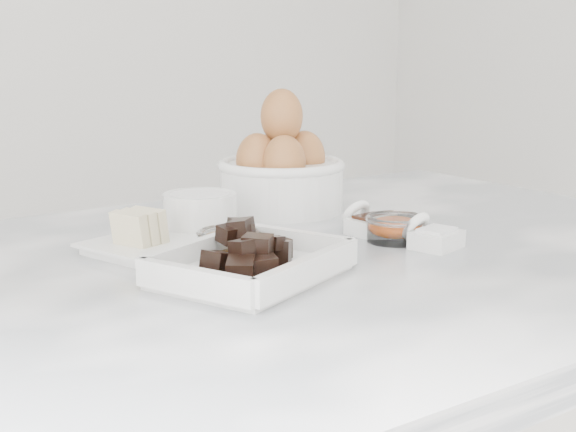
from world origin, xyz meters
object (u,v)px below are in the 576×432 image
object	(u,v)px
egg_bowl	(281,172)
zest_bowl	(395,227)
vanilla_spoon	(368,222)
salt_spoon	(431,236)
sugar_ramekin	(200,213)
butter_plate	(146,239)
chocolate_dish	(251,258)
honey_bowl	(229,244)

from	to	relation	value
egg_bowl	zest_bowl	world-z (taller)	egg_bowl
vanilla_spoon	salt_spoon	size ratio (longest dim) A/B	0.93
sugar_ramekin	vanilla_spoon	size ratio (longest dim) A/B	1.23
butter_plate	egg_bowl	world-z (taller)	egg_bowl
butter_plate	vanilla_spoon	size ratio (longest dim) A/B	2.07
chocolate_dish	zest_bowl	bearing A→B (deg)	8.91
salt_spoon	chocolate_dish	bearing A→B (deg)	177.46
zest_bowl	vanilla_spoon	world-z (taller)	vanilla_spoon
butter_plate	vanilla_spoon	xyz separation A→B (m)	(0.29, -0.07, -0.00)
egg_bowl	butter_plate	bearing A→B (deg)	-157.18
egg_bowl	salt_spoon	size ratio (longest dim) A/B	2.31
vanilla_spoon	zest_bowl	bearing A→B (deg)	-91.14
chocolate_dish	egg_bowl	xyz separation A→B (m)	(0.23, 0.28, 0.04)
egg_bowl	vanilla_spoon	bearing A→B (deg)	-86.69
chocolate_dish	honey_bowl	world-z (taller)	chocolate_dish
egg_bowl	honey_bowl	distance (m)	0.28
sugar_ramekin	vanilla_spoon	xyz separation A→B (m)	(0.19, -0.11, -0.02)
zest_bowl	salt_spoon	xyz separation A→B (m)	(0.01, -0.05, -0.00)
chocolate_dish	honey_bowl	xyz separation A→B (m)	(0.03, 0.09, -0.01)
egg_bowl	zest_bowl	bearing A→B (deg)	-87.68
chocolate_dish	sugar_ramekin	xyz separation A→B (m)	(0.05, 0.21, 0.01)
chocolate_dish	salt_spoon	distance (m)	0.26
chocolate_dish	sugar_ramekin	bearing A→B (deg)	76.01
butter_plate	egg_bowl	size ratio (longest dim) A/B	0.83
butter_plate	chocolate_dish	bearing A→B (deg)	-74.37
honey_bowl	sugar_ramekin	bearing A→B (deg)	77.47
chocolate_dish	zest_bowl	world-z (taller)	chocolate_dish
vanilla_spoon	salt_spoon	distance (m)	0.10
butter_plate	honey_bowl	bearing A→B (deg)	-46.17
zest_bowl	vanilla_spoon	distance (m)	0.05
honey_bowl	salt_spoon	bearing A→B (deg)	-23.68
honey_bowl	zest_bowl	xyz separation A→B (m)	(0.21, -0.05, 0.00)
honey_bowl	egg_bowl	bearing A→B (deg)	42.88
butter_plate	egg_bowl	distance (m)	0.30
butter_plate	zest_bowl	size ratio (longest dim) A/B	2.08
chocolate_dish	vanilla_spoon	distance (m)	0.26
egg_bowl	vanilla_spoon	size ratio (longest dim) A/B	2.49
vanilla_spoon	butter_plate	bearing A→B (deg)	165.94
zest_bowl	honey_bowl	bearing A→B (deg)	166.45
sugar_ramekin	chocolate_dish	bearing A→B (deg)	-103.99
egg_bowl	salt_spoon	bearing A→B (deg)	-85.14
chocolate_dish	vanilla_spoon	world-z (taller)	chocolate_dish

